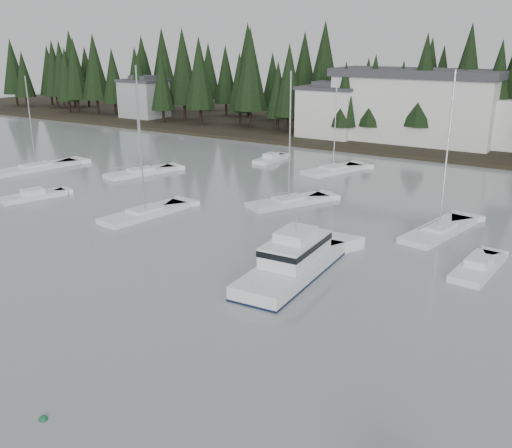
{
  "coord_description": "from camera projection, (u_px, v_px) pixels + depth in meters",
  "views": [
    {
      "loc": [
        21.42,
        -6.27,
        15.77
      ],
      "look_at": [
        -0.18,
        28.19,
        2.5
      ],
      "focal_mm": 40.0,
      "sensor_mm": 36.0,
      "label": 1
    }
  ],
  "objects": [
    {
      "name": "far_shore_land",
      "position": [
        467.0,
        134.0,
        98.89
      ],
      "size": [
        240.0,
        54.0,
        1.0
      ],
      "primitive_type": "cube",
      "color": "black",
      "rests_on": "ground"
    },
    {
      "name": "conifer_treeline",
      "position": [
        451.0,
        143.0,
        90.03
      ],
      "size": [
        200.0,
        22.0,
        20.0
      ],
      "primitive_type": null,
      "color": "black",
      "rests_on": "ground"
    },
    {
      "name": "house_west",
      "position": [
        329.0,
        111.0,
        92.04
      ],
      "size": [
        9.54,
        7.42,
        8.75
      ],
      "color": "silver",
      "rests_on": "ground"
    },
    {
      "name": "house_far_west",
      "position": [
        144.0,
        98.0,
        114.93
      ],
      "size": [
        8.48,
        7.42,
        8.25
      ],
      "color": "#999EA0",
      "rests_on": "ground"
    },
    {
      "name": "harbor_inn",
      "position": [
        429.0,
        107.0,
        86.78
      ],
      "size": [
        29.5,
        11.5,
        10.9
      ],
      "color": "silver",
      "rests_on": "ground"
    },
    {
      "name": "cabin_cruiser_center",
      "position": [
        293.0,
        264.0,
        39.77
      ],
      "size": [
        4.13,
        11.67,
        4.94
      ],
      "rotation": [
        0.0,
        0.0,
        1.62
      ],
      "color": "white",
      "rests_on": "ground"
    },
    {
      "name": "sailboat_1",
      "position": [
        289.0,
        203.0,
        56.89
      ],
      "size": [
        6.31,
        8.93,
        13.45
      ],
      "rotation": [
        0.0,
        0.0,
        1.1
      ],
      "color": "white",
      "rests_on": "ground"
    },
    {
      "name": "sailboat_3",
      "position": [
        439.0,
        232.0,
        48.44
      ],
      "size": [
        4.47,
        9.79,
        14.03
      ],
      "rotation": [
        0.0,
        0.0,
        1.38
      ],
      "color": "white",
      "rests_on": "ground"
    },
    {
      "name": "sailboat_4",
      "position": [
        141.0,
        174.0,
        69.46
      ],
      "size": [
        5.08,
        9.27,
        11.23
      ],
      "rotation": [
        0.0,
        0.0,
        1.27
      ],
      "color": "white",
      "rests_on": "ground"
    },
    {
      "name": "sailboat_5",
      "position": [
        333.0,
        171.0,
        70.72
      ],
      "size": [
        5.67,
        9.01,
        11.98
      ],
      "rotation": [
        0.0,
        0.0,
        1.23
      ],
      "color": "white",
      "rests_on": "ground"
    },
    {
      "name": "sailboat_6",
      "position": [
        36.0,
        169.0,
        71.99
      ],
      "size": [
        4.58,
        11.12,
        12.03
      ],
      "rotation": [
        0.0,
        0.0,
        1.41
      ],
      "color": "white",
      "rests_on": "ground"
    },
    {
      "name": "sailboat_9",
      "position": [
        145.0,
        215.0,
        53.25
      ],
      "size": [
        3.93,
        9.26,
        14.14
      ],
      "rotation": [
        0.0,
        0.0,
        1.44
      ],
      "color": "white",
      "rests_on": "ground"
    },
    {
      "name": "runabout_0",
      "position": [
        33.0,
        197.0,
        58.93
      ],
      "size": [
        4.0,
        6.85,
        1.42
      ],
      "rotation": [
        0.0,
        0.0,
        1.27
      ],
      "color": "white",
      "rests_on": "ground"
    },
    {
      "name": "runabout_1",
      "position": [
        478.0,
        269.0,
        40.56
      ],
      "size": [
        2.77,
        6.9,
        1.42
      ],
      "rotation": [
        0.0,
        0.0,
        1.49
      ],
      "color": "white",
      "rests_on": "ground"
    },
    {
      "name": "runabout_3",
      "position": [
        271.0,
        160.0,
        77.1
      ],
      "size": [
        2.41,
        6.42,
        1.42
      ],
      "rotation": [
        0.0,
        0.0,
        1.6
      ],
      "color": "white",
      "rests_on": "ground"
    },
    {
      "name": "mooring_buoy_green",
      "position": [
        43.0,
        420.0,
        24.75
      ],
      "size": [
        0.4,
        0.4,
        0.4
      ],
      "primitive_type": "sphere",
      "color": "#145933",
      "rests_on": "ground"
    }
  ]
}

